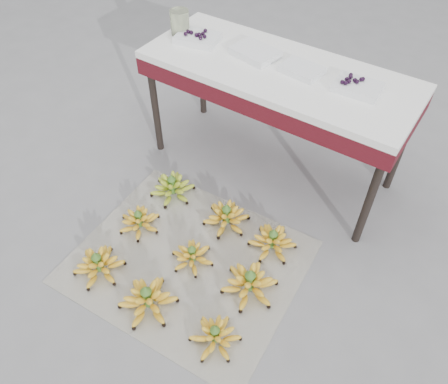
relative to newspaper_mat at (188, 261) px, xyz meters
The scene contains 17 objects.
ground 0.13m from the newspaper_mat, 148.85° to the right, with size 60.00×60.00×0.00m, color slate.
newspaper_mat is the anchor object (origin of this frame).
bunch_front_left 0.50m from the newspaper_mat, 138.55° to the right, with size 0.37×0.37×0.17m.
bunch_front_center 0.35m from the newspaper_mat, 89.77° to the right, with size 0.40×0.40×0.19m.
bunch_front_right 0.51m from the newspaper_mat, 37.24° to the right, with size 0.33×0.33×0.16m.
bunch_mid_left 0.40m from the newspaper_mat, behind, with size 0.30×0.30×0.16m.
bunch_mid_center 0.06m from the newspaper_mat, 34.01° to the left, with size 0.28×0.28×0.15m.
bunch_mid_right 0.40m from the newspaper_mat, ahead, with size 0.40×0.40×0.19m.
bunch_back_left 0.55m from the newspaper_mat, 137.33° to the left, with size 0.35×0.35×0.18m.
bunch_back_center 0.37m from the newspaper_mat, 85.63° to the left, with size 0.36×0.36×0.17m.
bunch_back_right 0.51m from the newspaper_mat, 45.00° to the left, with size 0.31×0.31×0.17m.
vendor_table 1.18m from the newspaper_mat, 90.90° to the left, with size 1.63×0.65×0.78m.
tray_far_left 1.37m from the newspaper_mat, 121.56° to the left, with size 0.29×0.24×0.07m.
tray_left 1.29m from the newspaper_mat, 101.09° to the left, with size 0.30×0.24×0.04m.
tray_right 1.27m from the newspaper_mat, 83.04° to the left, with size 0.24×0.19×0.04m.
tray_far_right 1.35m from the newspaper_mat, 65.72° to the left, with size 0.25×0.19×0.06m.
glass_jar 1.49m from the newspaper_mat, 127.07° to the left, with size 0.12×0.12×0.15m, color beige.
Camera 1 is at (1.09, -1.02, 2.11)m, focal length 35.00 mm.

